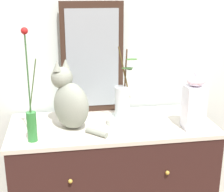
# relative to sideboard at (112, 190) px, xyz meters

# --- Properties ---
(wall_back) EXTENTS (4.40, 0.08, 2.60)m
(wall_back) POSITION_rel_sideboard_xyz_m (0.00, 0.34, 0.83)
(wall_back) COLOR silver
(wall_back) RESTS_ON ground_plane
(sideboard) EXTENTS (1.25, 0.56, 0.94)m
(sideboard) POSITION_rel_sideboard_xyz_m (0.00, 0.00, 0.00)
(sideboard) COLOR #301A18
(sideboard) RESTS_ON ground_plane
(mirror_leaning) EXTENTS (0.40, 0.03, 0.72)m
(mirror_leaning) POSITION_rel_sideboard_xyz_m (-0.09, 0.25, 0.83)
(mirror_leaning) COLOR #332017
(mirror_leaning) RESTS_ON sideboard
(cat_sitting) EXTENTS (0.33, 0.33, 0.40)m
(cat_sitting) POSITION_rel_sideboard_xyz_m (-0.25, -0.01, 0.64)
(cat_sitting) COLOR gray
(cat_sitting) RESTS_ON sideboard
(vase_slim_green) EXTENTS (0.07, 0.05, 0.61)m
(vase_slim_green) POSITION_rel_sideboard_xyz_m (-0.47, -0.17, 0.61)
(vase_slim_green) COLOR #2D7B36
(vase_slim_green) RESTS_ON sideboard
(bowl_porcelain) EXTENTS (0.19, 0.19, 0.05)m
(bowl_porcelain) POSITION_rel_sideboard_xyz_m (0.06, -0.01, 0.49)
(bowl_porcelain) COLOR white
(bowl_porcelain) RESTS_ON sideboard
(vase_glass_clear) EXTENTS (0.13, 0.14, 0.44)m
(vase_glass_clear) POSITION_rel_sideboard_xyz_m (0.06, -0.01, 0.62)
(vase_glass_clear) COLOR silver
(vase_glass_clear) RESTS_ON bowl_porcelain
(jar_lidded_porcelain) EXTENTS (0.11, 0.11, 0.35)m
(jar_lidded_porcelain) POSITION_rel_sideboard_xyz_m (0.46, -0.14, 0.62)
(jar_lidded_porcelain) COLOR white
(jar_lidded_porcelain) RESTS_ON sideboard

